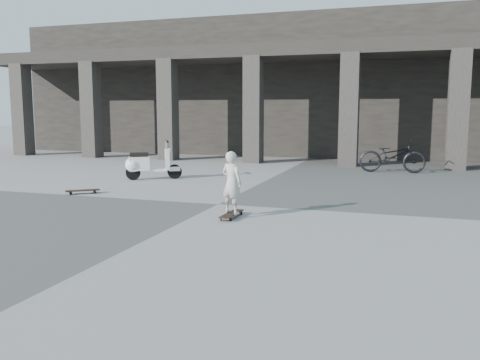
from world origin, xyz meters
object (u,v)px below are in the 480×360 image
(child, at_px, (232,182))
(bicycle, at_px, (392,156))
(longboard, at_px, (232,214))
(skateboard_spare, at_px, (83,191))
(scooter, at_px, (144,164))

(child, distance_m, bicycle, 8.59)
(longboard, bearing_deg, skateboard_spare, 72.60)
(skateboard_spare, xyz_separation_m, scooter, (0.17, 2.72, 0.38))
(longboard, height_order, bicycle, bicycle)
(longboard, relative_size, skateboard_spare, 1.15)
(child, bearing_deg, longboard, -45.03)
(child, relative_size, bicycle, 0.57)
(longboard, distance_m, bicycle, 8.60)
(longboard, height_order, child, child)
(child, bearing_deg, bicycle, -89.40)
(longboard, relative_size, bicycle, 0.42)
(skateboard_spare, height_order, bicycle, bicycle)
(longboard, height_order, scooter, scooter)
(skateboard_spare, height_order, child, child)
(longboard, relative_size, child, 0.74)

